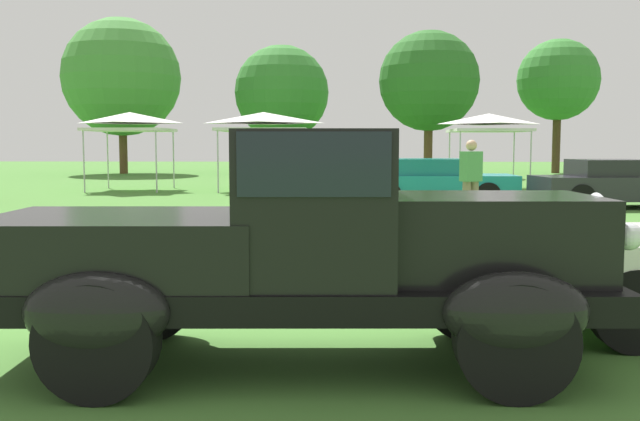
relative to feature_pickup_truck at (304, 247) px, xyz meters
The scene contains 13 objects.
ground_plane 1.18m from the feature_pickup_truck, 141.38° to the left, with size 120.00×120.00×0.00m, color #42752D.
feature_pickup_truck is the anchor object (origin of this frame).
show_car_teal 14.07m from the feature_pickup_truck, 78.96° to the left, with size 4.19×1.74×1.22m.
show_car_charcoal 14.93m from the feature_pickup_truck, 61.49° to the left, with size 4.04×2.05×1.22m.
spectator_near_truck 7.70m from the feature_pickup_truck, 96.86° to the left, with size 0.46×0.44×1.69m.
spectator_between_cars 9.72m from the feature_pickup_truck, 72.89° to the left, with size 0.47×0.40×1.69m.
canopy_tent_left_field 20.82m from the feature_pickup_truck, 109.97° to the left, with size 2.69×2.69×2.71m.
canopy_tent_center_field 19.86m from the feature_pickup_truck, 97.10° to the left, with size 3.06×3.06×2.71m.
canopy_tent_right_field 21.76m from the feature_pickup_truck, 75.11° to the left, with size 2.71×2.71×2.71m.
treeline_far_left 35.73m from the feature_pickup_truck, 109.23° to the left, with size 6.35×6.35×8.40m.
treeline_mid_left 35.21m from the feature_pickup_truck, 95.10° to the left, with size 5.25×5.25×7.10m.
treeline_center 32.04m from the feature_pickup_truck, 81.57° to the left, with size 5.07×5.07×7.33m.
treeline_mid_right 37.23m from the feature_pickup_truck, 70.79° to the left, with size 4.46×4.46×7.37m.
Camera 1 is at (0.90, -5.54, 1.60)m, focal length 39.85 mm.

